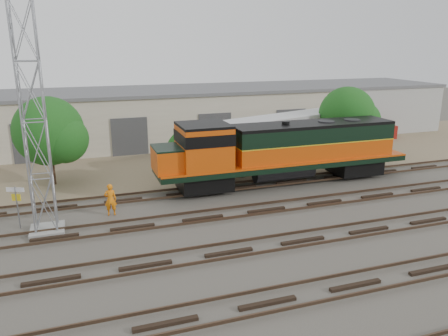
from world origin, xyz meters
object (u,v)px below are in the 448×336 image
object	(u,v)px
signal_tower	(35,126)
semi_trailer	(285,133)
worker	(110,200)
locomotive	(281,150)

from	to	relation	value
signal_tower	semi_trailer	distance (m)	20.42
signal_tower	semi_trailer	xyz separation A→B (m)	(18.31, 8.43, -3.22)
worker	semi_trailer	bearing A→B (deg)	-148.10
signal_tower	semi_trailer	size ratio (longest dim) A/B	0.89
worker	signal_tower	bearing A→B (deg)	26.51
locomotive	signal_tower	distance (m)	16.13
signal_tower	worker	size ratio (longest dim) A/B	6.16
locomotive	semi_trailer	world-z (taller)	locomotive
signal_tower	worker	xyz separation A→B (m)	(3.47, 1.29, -4.81)
signal_tower	worker	distance (m)	6.07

